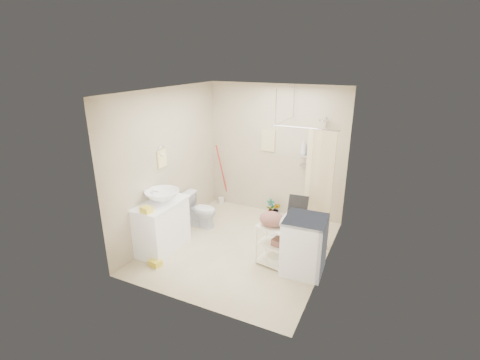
% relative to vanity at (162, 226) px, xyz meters
% --- Properties ---
extents(floor, '(3.20, 3.20, 0.00)m').
position_rel_vanity_xyz_m(floor, '(1.16, 0.61, -0.42)').
color(floor, beige).
rests_on(floor, ground).
extents(ceiling, '(2.80, 3.20, 0.04)m').
position_rel_vanity_xyz_m(ceiling, '(1.16, 0.61, 2.18)').
color(ceiling, silver).
rests_on(ceiling, ground).
extents(wall_back, '(2.80, 0.04, 2.60)m').
position_rel_vanity_xyz_m(wall_back, '(1.16, 2.21, 0.88)').
color(wall_back, '#BEB093').
rests_on(wall_back, ground).
extents(wall_front, '(2.80, 0.04, 2.60)m').
position_rel_vanity_xyz_m(wall_front, '(1.16, -0.99, 0.88)').
color(wall_front, '#BEB093').
rests_on(wall_front, ground).
extents(wall_left, '(0.04, 3.20, 2.60)m').
position_rel_vanity_xyz_m(wall_left, '(-0.24, 0.61, 0.88)').
color(wall_left, '#BEB093').
rests_on(wall_left, ground).
extents(wall_right, '(0.04, 3.20, 2.60)m').
position_rel_vanity_xyz_m(wall_right, '(2.56, 0.61, 0.88)').
color(wall_right, '#BEB093').
rests_on(wall_right, ground).
extents(vanity, '(0.54, 0.96, 0.85)m').
position_rel_vanity_xyz_m(vanity, '(0.00, 0.00, 0.00)').
color(vanity, white).
rests_on(vanity, ground).
extents(sink, '(0.60, 0.60, 0.19)m').
position_rel_vanity_xyz_m(sink, '(0.02, 0.05, 0.52)').
color(sink, white).
rests_on(sink, vanity).
extents(counter_basket, '(0.19, 0.16, 0.09)m').
position_rel_vanity_xyz_m(counter_basket, '(0.06, -0.39, 0.47)').
color(counter_basket, yellow).
rests_on(counter_basket, vanity).
extents(floor_basket, '(0.29, 0.24, 0.14)m').
position_rel_vanity_xyz_m(floor_basket, '(0.20, -0.47, -0.35)').
color(floor_basket, yellow).
rests_on(floor_basket, ground).
extents(toilet, '(0.64, 0.37, 0.65)m').
position_rel_vanity_xyz_m(toilet, '(0.12, 1.01, -0.10)').
color(toilet, silver).
rests_on(toilet, ground).
extents(mop, '(0.16, 0.16, 1.34)m').
position_rel_vanity_xyz_m(mop, '(-0.03, 2.12, 0.25)').
color(mop, red).
rests_on(mop, ground).
extents(potted_plant_a, '(0.21, 0.20, 0.34)m').
position_rel_vanity_xyz_m(potted_plant_a, '(1.17, 2.03, -0.26)').
color(potted_plant_a, brown).
rests_on(potted_plant_a, ground).
extents(potted_plant_b, '(0.18, 0.15, 0.30)m').
position_rel_vanity_xyz_m(potted_plant_b, '(1.30, 1.99, -0.27)').
color(potted_plant_b, brown).
rests_on(potted_plant_b, ground).
extents(hanging_towel, '(0.28, 0.03, 0.42)m').
position_rel_vanity_xyz_m(hanging_towel, '(1.01, 2.19, 1.08)').
color(hanging_towel, beige).
rests_on(hanging_towel, wall_back).
extents(towel_ring, '(0.04, 0.22, 0.34)m').
position_rel_vanity_xyz_m(towel_ring, '(-0.22, 0.41, 1.05)').
color(towel_ring, '#F9EC8C').
rests_on(towel_ring, wall_left).
extents(tp_holder, '(0.08, 0.12, 0.14)m').
position_rel_vanity_xyz_m(tp_holder, '(-0.20, 0.66, 0.30)').
color(tp_holder, white).
rests_on(tp_holder, wall_left).
extents(shower, '(1.10, 1.10, 2.10)m').
position_rel_vanity_xyz_m(shower, '(2.01, 1.66, 0.63)').
color(shower, white).
rests_on(shower, ground).
extents(shampoo_bottle_a, '(0.13, 0.13, 0.26)m').
position_rel_vanity_xyz_m(shampoo_bottle_a, '(1.74, 2.14, 1.03)').
color(shampoo_bottle_a, silver).
rests_on(shampoo_bottle_a, shower).
extents(shampoo_bottle_b, '(0.09, 0.09, 0.16)m').
position_rel_vanity_xyz_m(shampoo_bottle_b, '(1.87, 2.13, 0.98)').
color(shampoo_bottle_b, '#385FB4').
rests_on(shampoo_bottle_b, shower).
extents(washing_machine, '(0.63, 0.65, 0.87)m').
position_rel_vanity_xyz_m(washing_machine, '(2.30, 0.39, 0.01)').
color(washing_machine, white).
rests_on(washing_machine, ground).
extents(laundry_rack, '(0.62, 0.43, 0.79)m').
position_rel_vanity_xyz_m(laundry_rack, '(1.88, 0.35, -0.03)').
color(laundry_rack, white).
rests_on(laundry_rack, ground).
extents(ironing_board, '(0.32, 0.21, 1.08)m').
position_rel_vanity_xyz_m(ironing_board, '(2.07, 0.65, 0.12)').
color(ironing_board, black).
rests_on(ironing_board, ground).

